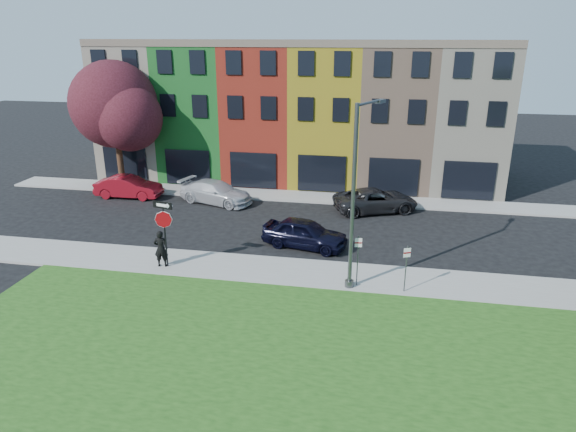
% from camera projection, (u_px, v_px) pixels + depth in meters
% --- Properties ---
extents(ground, '(120.00, 120.00, 0.00)m').
position_uv_depth(ground, '(275.00, 303.00, 21.93)').
color(ground, black).
rests_on(ground, ground).
extents(sidewalk_near, '(40.00, 3.00, 0.12)m').
position_uv_depth(sidewalk_near, '(329.00, 275.00, 24.34)').
color(sidewalk_near, gray).
rests_on(sidewalk_near, ground).
extents(sidewalk_far, '(40.00, 2.40, 0.12)m').
position_uv_depth(sidewalk_far, '(277.00, 195.00, 36.31)').
color(sidewalk_far, gray).
rests_on(sidewalk_far, ground).
extents(grass_park, '(40.00, 16.00, 0.10)m').
position_uv_depth(grass_park, '(500.00, 427.00, 14.98)').
color(grass_park, '#1C4513').
rests_on(grass_park, ground).
extents(rowhouse_block, '(30.00, 10.12, 10.00)m').
position_uv_depth(rowhouse_block, '(299.00, 113.00, 40.29)').
color(rowhouse_block, beige).
rests_on(rowhouse_block, ground).
extents(stop_sign, '(1.03, 0.27, 3.33)m').
position_uv_depth(stop_sign, '(164.00, 221.00, 24.34)').
color(stop_sign, black).
rests_on(stop_sign, sidewalk_near).
extents(man, '(0.81, 0.65, 1.85)m').
position_uv_depth(man, '(161.00, 249.00, 24.85)').
color(man, black).
rests_on(man, sidewalk_near).
extents(sedan_near, '(3.73, 5.34, 1.56)m').
position_uv_depth(sedan_near, '(305.00, 233.00, 27.48)').
color(sedan_near, black).
rests_on(sedan_near, ground).
extents(parked_car_red, '(1.86, 4.70, 1.52)m').
position_uv_depth(parked_car_red, '(129.00, 187.00, 35.81)').
color(parked_car_red, maroon).
rests_on(parked_car_red, ground).
extents(parked_car_silver, '(4.90, 6.29, 1.49)m').
position_uv_depth(parked_car_silver, '(216.00, 192.00, 34.67)').
color(parked_car_silver, '#B2B2B7').
rests_on(parked_car_silver, ground).
extents(parked_car_dark, '(6.24, 7.13, 1.50)m').
position_uv_depth(parked_car_dark, '(376.00, 200.00, 33.01)').
color(parked_car_dark, black).
rests_on(parked_car_dark, ground).
extents(parked_car_white, '(3.09, 4.43, 1.30)m').
position_uv_depth(parked_car_white, '(376.00, 200.00, 33.31)').
color(parked_car_white, white).
rests_on(parked_car_white, ground).
extents(street_lamp, '(1.31, 2.41, 8.16)m').
position_uv_depth(street_lamp, '(355.00, 198.00, 21.90)').
color(street_lamp, '#47494C').
rests_on(street_lamp, sidewalk_near).
extents(parking_sign_a, '(0.32, 0.10, 2.41)m').
position_uv_depth(parking_sign_a, '(358.00, 255.00, 22.80)').
color(parking_sign_a, '#47494C').
rests_on(parking_sign_a, sidewalk_near).
extents(parking_sign_b, '(0.30, 0.16, 2.17)m').
position_uv_depth(parking_sign_b, '(406.00, 263.00, 22.25)').
color(parking_sign_b, '#47494C').
rests_on(parking_sign_b, sidewalk_near).
extents(tree_purple, '(7.36, 6.44, 9.08)m').
position_uv_depth(tree_purple, '(116.00, 107.00, 36.37)').
color(tree_purple, black).
rests_on(tree_purple, sidewalk_far).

